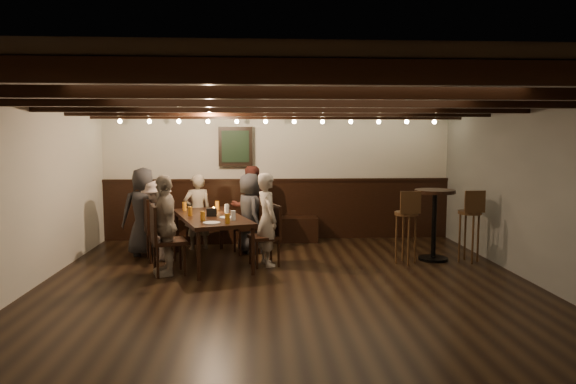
{
  "coord_description": "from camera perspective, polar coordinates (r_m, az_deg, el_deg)",
  "views": [
    {
      "loc": [
        -0.37,
        -6.15,
        1.9
      ],
      "look_at": [
        0.05,
        1.3,
        1.12
      ],
      "focal_mm": 32.0,
      "sensor_mm": 36.0,
      "label": 1
    }
  ],
  "objects": [
    {
      "name": "pint_g",
      "position": [
        7.12,
        -6.75,
        -2.95
      ],
      "size": [
        0.07,
        0.07,
        0.14
      ],
      "primitive_type": "cylinder",
      "color": "#BF7219",
      "rests_on": "dining_table"
    },
    {
      "name": "person_left_near",
      "position": [
        8.22,
        -14.35,
        -3.14
      ],
      "size": [
        0.69,
        0.91,
        1.25
      ],
      "primitive_type": "imported",
      "rotation": [
        0.0,
        0.0,
        -1.26
      ],
      "color": "#B39F98",
      "rests_on": "floor"
    },
    {
      "name": "condiment_caddy",
      "position": [
        7.83,
        -8.48,
        -2.23
      ],
      "size": [
        0.15,
        0.1,
        0.12
      ],
      "primitive_type": "cube",
      "color": "black",
      "rests_on": "dining_table"
    },
    {
      "name": "pint_c",
      "position": [
        7.92,
        -10.84,
        -2.11
      ],
      "size": [
        0.07,
        0.07,
        0.14
      ],
      "primitive_type": "cylinder",
      "color": "#BF7219",
      "rests_on": "dining_table"
    },
    {
      "name": "bar_stool_left",
      "position": [
        8.0,
        12.98,
        -4.84
      ],
      "size": [
        0.35,
        0.37,
        1.12
      ],
      "rotation": [
        0.0,
        0.0,
        0.06
      ],
      "color": "#382011",
      "rests_on": "floor"
    },
    {
      "name": "plate_far",
      "position": [
        7.64,
        -6.74,
        -2.81
      ],
      "size": [
        0.24,
        0.24,
        0.01
      ],
      "primitive_type": "cylinder",
      "color": "white",
      "rests_on": "dining_table"
    },
    {
      "name": "chair_right_near",
      "position": [
        8.57,
        -4.46,
        -4.95
      ],
      "size": [
        0.52,
        0.52,
        0.9
      ],
      "rotation": [
        0.0,
        0.0,
        1.88
      ],
      "color": "black",
      "rests_on": "floor"
    },
    {
      "name": "person_bench_centre",
      "position": [
        8.92,
        -10.02,
        -2.18
      ],
      "size": [
        0.54,
        0.44,
        1.29
      ],
      "primitive_type": "imported",
      "rotation": [
        0.0,
        0.0,
        3.45
      ],
      "color": "gray",
      "rests_on": "floor"
    },
    {
      "name": "chair_left_far",
      "position": [
        7.4,
        -13.21,
        -6.64
      ],
      "size": [
        0.57,
        0.57,
        0.98
      ],
      "rotation": [
        0.0,
        0.0,
        -1.26
      ],
      "color": "black",
      "rests_on": "floor"
    },
    {
      "name": "person_bench_right",
      "position": [
        8.98,
        -4.2,
        -1.63
      ],
      "size": [
        0.82,
        0.72,
        1.42
      ],
      "primitive_type": "imported",
      "rotation": [
        0.0,
        0.0,
        3.45
      ],
      "color": "#53231C",
      "rests_on": "floor"
    },
    {
      "name": "bar_stool_right",
      "position": [
        8.38,
        19.48,
        -4.55
      ],
      "size": [
        0.35,
        0.36,
        1.12
      ],
      "rotation": [
        0.0,
        0.0,
        0.02
      ],
      "color": "#382011",
      "rests_on": "floor"
    },
    {
      "name": "pint_f",
      "position": [
        7.4,
        -6.11,
        -2.61
      ],
      "size": [
        0.07,
        0.07,
        0.14
      ],
      "primitive_type": "cylinder",
      "color": "silver",
      "rests_on": "dining_table"
    },
    {
      "name": "person_left_far",
      "position": [
        7.33,
        -13.52,
        -3.6
      ],
      "size": [
        0.58,
        0.89,
        1.4
      ],
      "primitive_type": "imported",
      "rotation": [
        0.0,
        0.0,
        -1.26
      ],
      "color": "gray",
      "rests_on": "floor"
    },
    {
      "name": "pint_b",
      "position": [
        8.56,
        -7.88,
        -1.46
      ],
      "size": [
        0.07,
        0.07,
        0.14
      ],
      "primitive_type": "cylinder",
      "color": "#BF7219",
      "rests_on": "dining_table"
    },
    {
      "name": "person_bench_left",
      "position": [
        8.63,
        -15.71,
        -2.1
      ],
      "size": [
        0.81,
        0.65,
        1.44
      ],
      "primitive_type": "imported",
      "rotation": [
        0.0,
        0.0,
        3.45
      ],
      "color": "#29292B",
      "rests_on": "floor"
    },
    {
      "name": "room",
      "position": [
        8.4,
        -2.66,
        0.34
      ],
      "size": [
        7.0,
        7.0,
        7.0
      ],
      "color": "black",
      "rests_on": "ground"
    },
    {
      "name": "pint_a",
      "position": [
        8.51,
        -11.43,
        -1.57
      ],
      "size": [
        0.07,
        0.07,
        0.14
      ],
      "primitive_type": "cylinder",
      "color": "#BF7219",
      "rests_on": "dining_table"
    },
    {
      "name": "dining_table",
      "position": [
        7.9,
        -8.54,
        -3.05
      ],
      "size": [
        1.43,
        2.12,
        0.73
      ],
      "rotation": [
        0.0,
        0.0,
        0.31
      ],
      "color": "black",
      "rests_on": "floor"
    },
    {
      "name": "chair_left_near",
      "position": [
        8.28,
        -14.09,
        -5.33
      ],
      "size": [
        0.56,
        0.56,
        0.98
      ],
      "rotation": [
        0.0,
        0.0,
        -1.26
      ],
      "color": "black",
      "rests_on": "floor"
    },
    {
      "name": "plate_near",
      "position": [
        7.18,
        -8.5,
        -3.41
      ],
      "size": [
        0.24,
        0.24,
        0.01
      ],
      "primitive_type": "cylinder",
      "color": "white",
      "rests_on": "dining_table"
    },
    {
      "name": "person_right_near",
      "position": [
        8.52,
        -4.28,
        -2.37
      ],
      "size": [
        0.6,
        0.75,
        1.33
      ],
      "primitive_type": "imported",
      "rotation": [
        0.0,
        0.0,
        1.88
      ],
      "color": "#2A292C",
      "rests_on": "floor"
    },
    {
      "name": "person_right_far",
      "position": [
        7.66,
        -2.32,
        -3.05
      ],
      "size": [
        0.47,
        0.59,
        1.39
      ],
      "primitive_type": "imported",
      "rotation": [
        0.0,
        0.0,
        1.88
      ],
      "color": "#A69A8C",
      "rests_on": "floor"
    },
    {
      "name": "pint_d",
      "position": [
        8.14,
        -6.81,
        -1.83
      ],
      "size": [
        0.07,
        0.07,
        0.14
      ],
      "primitive_type": "cylinder",
      "color": "silver",
      "rests_on": "dining_table"
    },
    {
      "name": "high_top_table",
      "position": [
        8.29,
        15.95,
        -2.37
      ],
      "size": [
        0.62,
        0.62,
        1.11
      ],
      "color": "black",
      "rests_on": "floor"
    },
    {
      "name": "pint_e",
      "position": [
        7.4,
        -9.46,
        -2.66
      ],
      "size": [
        0.07,
        0.07,
        0.14
      ],
      "primitive_type": "cylinder",
      "color": "#BF7219",
      "rests_on": "dining_table"
    },
    {
      "name": "chair_right_far",
      "position": [
        7.73,
        -2.52,
        -6.12
      ],
      "size": [
        0.52,
        0.52,
        0.91
      ],
      "rotation": [
        0.0,
        0.0,
        1.88
      ],
      "color": "black",
      "rests_on": "floor"
    },
    {
      "name": "candle",
      "position": [
        8.2,
        -8.19,
        -2.11
      ],
      "size": [
        0.05,
        0.05,
        0.05
      ],
      "primitive_type": "cylinder",
      "color": "beige",
      "rests_on": "dining_table"
    }
  ]
}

